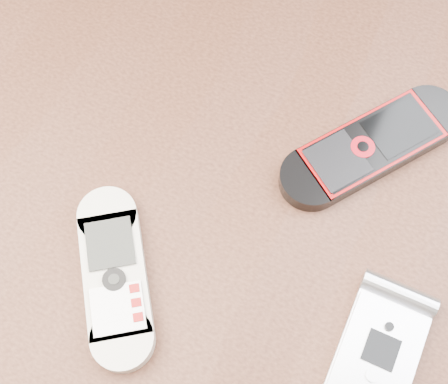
# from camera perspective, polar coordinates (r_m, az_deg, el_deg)

# --- Properties ---
(ground) EXTENTS (4.00, 4.00, 0.00)m
(ground) POSITION_cam_1_polar(r_m,az_deg,el_deg) (1.22, -0.22, -14.16)
(ground) COLOR #472B19
(ground) RESTS_ON ground
(table) EXTENTS (1.20, 0.80, 0.75)m
(table) POSITION_cam_1_polar(r_m,az_deg,el_deg) (0.59, -0.44, -4.23)
(table) COLOR black
(table) RESTS_ON ground
(nokia_white) EXTENTS (0.12, 0.14, 0.02)m
(nokia_white) POSITION_cam_1_polar(r_m,az_deg,el_deg) (0.47, -9.94, -7.53)
(nokia_white) COLOR silver
(nokia_white) RESTS_ON table
(nokia_black_red) EXTENTS (0.14, 0.17, 0.02)m
(nokia_black_red) POSITION_cam_1_polar(r_m,az_deg,el_deg) (0.52, 13.30, 4.12)
(nokia_black_red) COLOR black
(nokia_black_red) RESTS_ON table
(motorola_razr) EXTENTS (0.06, 0.11, 0.02)m
(motorola_razr) POSITION_cam_1_polar(r_m,az_deg,el_deg) (0.46, 13.86, -14.30)
(motorola_razr) COLOR silver
(motorola_razr) RESTS_ON table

